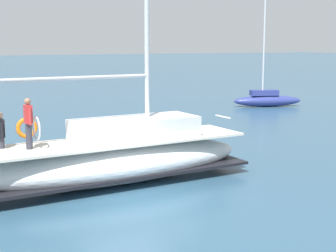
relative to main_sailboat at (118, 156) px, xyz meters
The scene contains 3 objects.
ground_plane 2.06m from the main_sailboat, ahead, with size 400.00×400.00×0.00m, color #2D516B.
main_sailboat is the anchor object (origin of this frame).
moored_sloop_near 22.91m from the main_sailboat, 127.55° to the left, with size 3.01×5.26×8.47m.
Camera 1 is at (13.45, -6.23, 4.66)m, focal length 53.65 mm.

